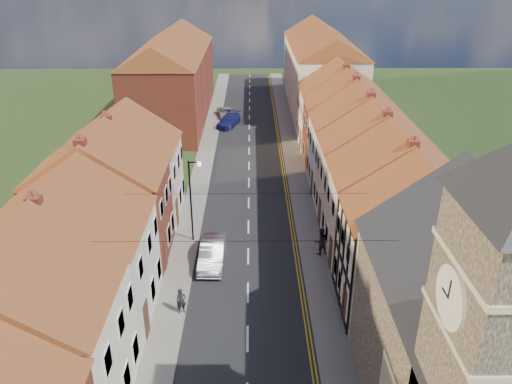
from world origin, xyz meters
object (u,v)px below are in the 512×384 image
Objects in this scene: church at (506,339)px; pedestrian_left at (181,301)px; car_distant at (226,113)px; pedestrian_right at (321,241)px; lamppost at (192,196)px; car_mid at (212,253)px; car_far at (229,121)px.

church is 16.49m from pedestrian_left.
car_distant is 2.16× the size of pedestrian_right.
lamppost is 30.16m from car_distant.
pedestrian_right reaches higher than car_mid.
pedestrian_left is (-0.78, -37.93, 0.32)m from car_distant.
car_far is at bearing 105.27° from church.
car_far is 1.12× the size of car_distant.
car_far is at bearing 91.77° from car_mid.
car_mid is (1.47, -2.75, -2.80)m from lamppost.
car_mid is 29.20m from car_far.
church is 7.94× the size of pedestrian_right.
car_distant is 2.68× the size of pedestrian_left.
pedestrian_right is at bearing -87.99° from car_distant.
car_mid is at bearing -61.79° from lamppost.
pedestrian_left is at bearing -102.84° from car_distant.
lamppost is at bearing 71.94° from pedestrian_left.
car_mid is 7.24m from pedestrian_right.
pedestrian_left is (-1.28, -34.38, 0.22)m from car_far.
pedestrian_right is (8.54, 6.05, 0.19)m from pedestrian_left.
pedestrian_left is 0.81× the size of pedestrian_right.
pedestrian_right is at bearing 8.47° from car_mid.
car_distant is at bearing 69.95° from pedestrian_left.
lamppost is (-13.17, 16.68, -2.34)m from church.
car_far is 3.59m from car_distant.
church is 18.90m from car_mid.
lamppost is 3.88× the size of pedestrian_left.
lamppost reaches higher than car_distant.
pedestrian_right is (7.18, 0.86, 0.34)m from car_mid.
pedestrian_right is at bearing 16.44° from pedestrian_left.
lamppost reaches higher than car_mid.
lamppost is at bearing -76.86° from car_far.
car_distant is (-0.50, 3.55, -0.10)m from car_far.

